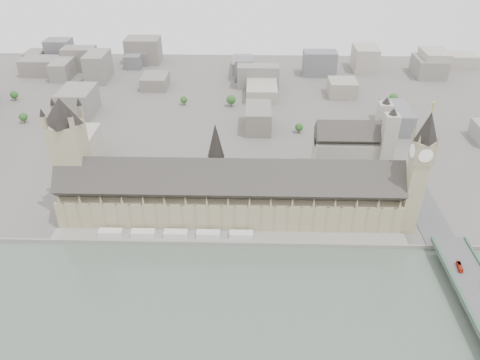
{
  "coord_description": "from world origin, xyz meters",
  "views": [
    {
      "loc": [
        16.14,
        -285.11,
        228.91
      ],
      "look_at": [
        7.93,
        41.4,
        22.47
      ],
      "focal_mm": 35.0,
      "sensor_mm": 36.0,
      "label": 1
    }
  ],
  "objects_px": {
    "victoria_tower": "(70,152)",
    "red_bus_north": "(460,267)",
    "palace_of_westminster": "(229,194)",
    "elizabeth_tower": "(419,165)",
    "westminster_abbey": "(354,148)"
  },
  "relations": [
    {
      "from": "victoria_tower",
      "to": "red_bus_north",
      "type": "height_order",
      "value": "victoria_tower"
    },
    {
      "from": "palace_of_westminster",
      "to": "elizabeth_tower",
      "type": "relative_size",
      "value": 2.47
    },
    {
      "from": "palace_of_westminster",
      "to": "victoria_tower",
      "type": "xyz_separation_m",
      "value": [
        -122.0,
        6.3,
        32.5
      ]
    },
    {
      "from": "elizabeth_tower",
      "to": "westminster_abbey",
      "type": "xyz_separation_m",
      "value": [
        -27.08,
        87.0,
        -33.01
      ]
    },
    {
      "from": "elizabeth_tower",
      "to": "red_bus_north",
      "type": "relative_size",
      "value": 10.59
    },
    {
      "from": "elizabeth_tower",
      "to": "palace_of_westminster",
      "type": "bearing_deg",
      "value": 175.15
    },
    {
      "from": "victoria_tower",
      "to": "red_bus_north",
      "type": "xyz_separation_m",
      "value": [
        280.07,
        -73.08,
        -43.54
      ]
    },
    {
      "from": "elizabeth_tower",
      "to": "westminster_abbey",
      "type": "height_order",
      "value": "elizabeth_tower"
    },
    {
      "from": "elizabeth_tower",
      "to": "victoria_tower",
      "type": "height_order",
      "value": "elizabeth_tower"
    },
    {
      "from": "elizabeth_tower",
      "to": "red_bus_north",
      "type": "distance_m",
      "value": 74.78
    },
    {
      "from": "victoria_tower",
      "to": "westminster_abbey",
      "type": "height_order",
      "value": "victoria_tower"
    },
    {
      "from": "palace_of_westminster",
      "to": "red_bus_north",
      "type": "relative_size",
      "value": 26.1
    },
    {
      "from": "victoria_tower",
      "to": "palace_of_westminster",
      "type": "bearing_deg",
      "value": -2.96
    },
    {
      "from": "palace_of_westminster",
      "to": "red_bus_north",
      "type": "height_order",
      "value": "palace_of_westminster"
    },
    {
      "from": "elizabeth_tower",
      "to": "red_bus_north",
      "type": "bearing_deg",
      "value": -69.98
    }
  ]
}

